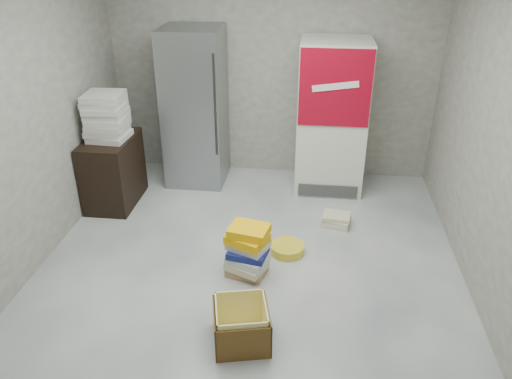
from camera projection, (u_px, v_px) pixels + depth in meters
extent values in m
plane|color=silver|center=(245.00, 286.00, 4.53)|extent=(5.00, 5.00, 0.00)
cube|color=#ABA79A|center=(272.00, 66.00, 6.08)|extent=(4.00, 0.04, 2.80)
cube|color=#ABA79A|center=(2.00, 132.00, 4.09)|extent=(0.04, 5.00, 2.80)
cube|color=#ABA79A|center=(512.00, 155.00, 3.67)|extent=(0.04, 5.00, 2.80)
cube|color=#96999D|center=(195.00, 108.00, 6.05)|extent=(0.70, 0.70, 1.90)
cylinder|color=#333333|center=(215.00, 106.00, 5.63)|extent=(0.02, 0.02, 1.19)
cube|color=silver|center=(332.00, 117.00, 5.91)|extent=(0.80, 0.70, 1.80)
cube|color=maroon|center=(335.00, 89.00, 5.38)|extent=(0.78, 0.02, 0.85)
cube|color=white|center=(335.00, 86.00, 5.35)|extent=(0.50, 0.01, 0.14)
cube|color=#3F3F3F|center=(328.00, 191.00, 5.96)|extent=(0.70, 0.02, 0.15)
cube|color=black|center=(113.00, 171.00, 5.75)|extent=(0.50, 0.80, 0.80)
cube|color=silver|center=(110.00, 136.00, 5.55)|extent=(0.42, 0.42, 0.06)
cube|color=silver|center=(107.00, 130.00, 5.52)|extent=(0.40, 0.40, 0.06)
cube|color=silver|center=(108.00, 125.00, 5.49)|extent=(0.40, 0.40, 0.06)
cube|color=silver|center=(107.00, 119.00, 5.46)|extent=(0.41, 0.41, 0.06)
cube|color=silver|center=(106.00, 113.00, 5.44)|extent=(0.40, 0.40, 0.06)
cube|color=silver|center=(105.00, 108.00, 5.40)|extent=(0.41, 0.41, 0.06)
cube|color=silver|center=(104.00, 102.00, 5.38)|extent=(0.40, 0.40, 0.06)
cube|color=silver|center=(103.00, 96.00, 5.35)|extent=(0.42, 0.42, 0.06)
cube|color=#A87E55|center=(247.00, 270.00, 4.68)|extent=(0.40, 0.35, 0.07)
cube|color=beige|center=(247.00, 265.00, 4.63)|extent=(0.42, 0.39, 0.07)
cube|color=silver|center=(248.00, 259.00, 4.60)|extent=(0.42, 0.38, 0.08)
cube|color=navy|center=(248.00, 252.00, 4.57)|extent=(0.39, 0.33, 0.06)
cube|color=silver|center=(248.00, 245.00, 4.56)|extent=(0.42, 0.38, 0.07)
cube|color=#FFB408|center=(247.00, 239.00, 4.52)|extent=(0.42, 0.39, 0.08)
cube|color=#FFB408|center=(249.00, 231.00, 4.49)|extent=(0.39, 0.34, 0.08)
cube|color=beige|center=(336.00, 223.00, 5.45)|extent=(0.33, 0.28, 0.04)
cube|color=silver|center=(336.00, 220.00, 5.43)|extent=(0.33, 0.29, 0.05)
cube|color=beige|center=(337.00, 216.00, 5.41)|extent=(0.32, 0.26, 0.04)
cube|color=yellow|center=(242.00, 340.00, 3.93)|extent=(0.48, 0.48, 0.01)
cube|color=brown|center=(239.00, 308.00, 4.04)|extent=(0.42, 0.11, 0.30)
cube|color=brown|center=(244.00, 345.00, 3.68)|extent=(0.42, 0.11, 0.30)
cube|color=brown|center=(215.00, 328.00, 3.84)|extent=(0.11, 0.42, 0.30)
cube|color=brown|center=(268.00, 324.00, 3.88)|extent=(0.11, 0.42, 0.30)
cube|color=yellow|center=(239.00, 308.00, 4.02)|extent=(0.38, 0.10, 0.34)
cube|color=yellow|center=(244.00, 342.00, 3.68)|extent=(0.38, 0.10, 0.34)
cube|color=yellow|center=(217.00, 326.00, 3.83)|extent=(0.10, 0.38, 0.34)
cube|color=yellow|center=(265.00, 322.00, 3.87)|extent=(0.10, 0.38, 0.34)
cylinder|color=yellow|center=(287.00, 249.00, 4.98)|extent=(0.44, 0.44, 0.09)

